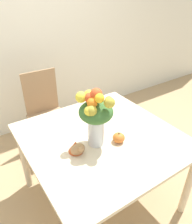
{
  "coord_description": "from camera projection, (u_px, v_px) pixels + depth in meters",
  "views": [
    {
      "loc": [
        -0.82,
        -1.15,
        1.83
      ],
      "look_at": [
        -0.09,
        -0.04,
        1.03
      ],
      "focal_mm": 35.0,
      "sensor_mm": 36.0,
      "label": 1
    }
  ],
  "objects": [
    {
      "name": "ground_plane",
      "position": [
        101.0,
        196.0,
        2.16
      ],
      "size": [
        12.0,
        12.0,
        0.0
      ],
      "primitive_type": "plane",
      "color": "tan"
    },
    {
      "name": "wall_back",
      "position": [
        26.0,
        27.0,
        2.61
      ],
      "size": [
        8.0,
        0.06,
        2.7
      ],
      "color": "silver",
      "rests_on": "ground_plane"
    },
    {
      "name": "dining_table",
      "position": [
        102.0,
        145.0,
        1.82
      ],
      "size": [
        1.19,
        1.19,
        0.75
      ],
      "color": "beige",
      "rests_on": "ground_plane"
    },
    {
      "name": "flower_vase",
      "position": [
        96.0,
        115.0,
        1.56
      ],
      "size": [
        0.3,
        0.27,
        0.47
      ],
      "color": "silver",
      "rests_on": "dining_table"
    },
    {
      "name": "pumpkin",
      "position": [
        119.0,
        138.0,
        1.69
      ],
      "size": [
        0.1,
        0.1,
        0.09
      ],
      "color": "orange",
      "rests_on": "dining_table"
    },
    {
      "name": "turkey_figurine",
      "position": [
        77.0,
        148.0,
        1.58
      ],
      "size": [
        0.11,
        0.15,
        0.09
      ],
      "color": "#A87A4C",
      "rests_on": "dining_table"
    },
    {
      "name": "dining_chair_near_window",
      "position": [
        47.0,
        113.0,
        2.57
      ],
      "size": [
        0.43,
        0.43,
        0.98
      ],
      "rotation": [
        0.0,
        0.0,
        -0.02
      ],
      "color": "#9E7A56",
      "rests_on": "ground_plane"
    }
  ]
}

